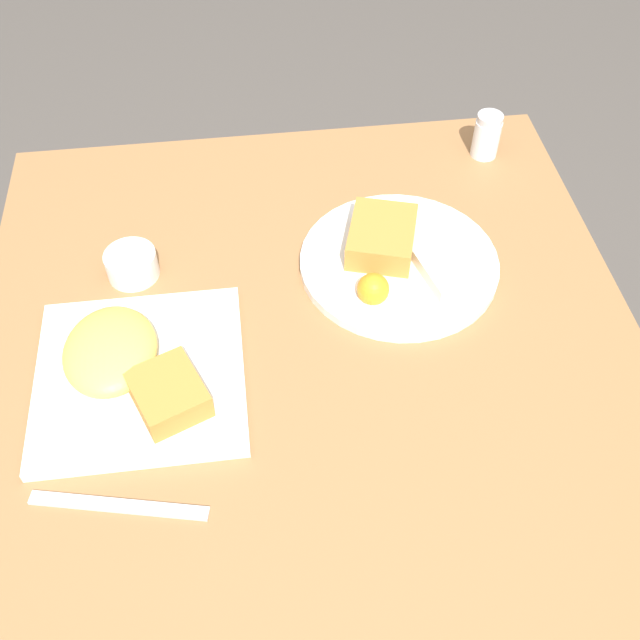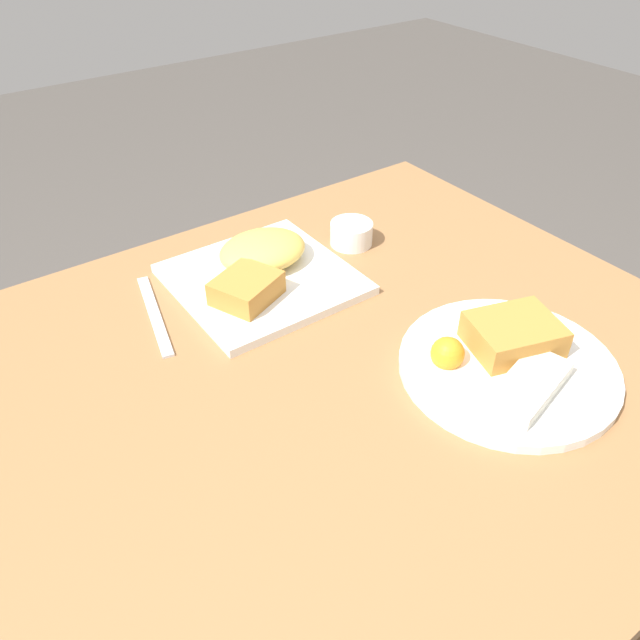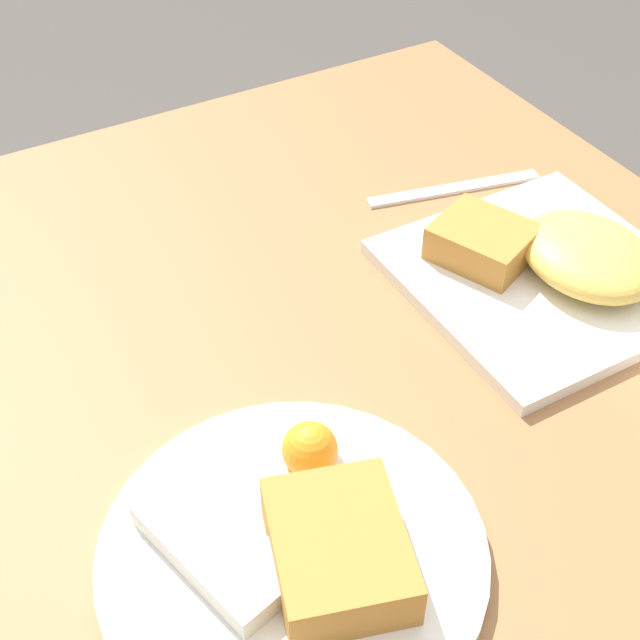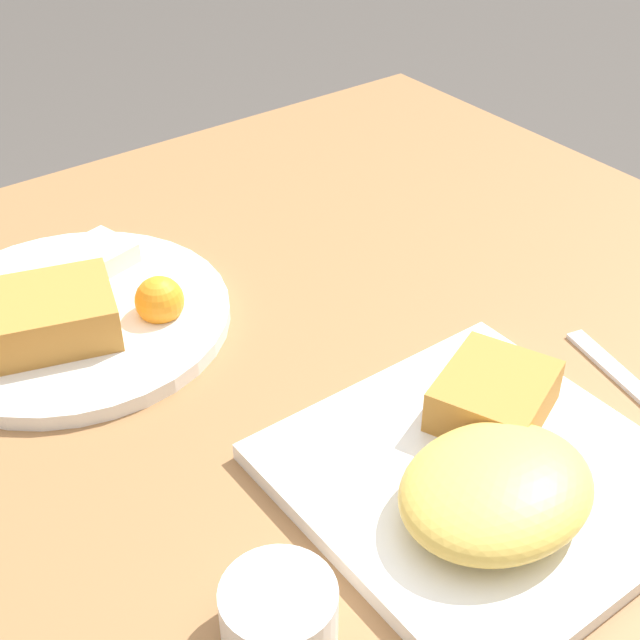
{
  "view_description": "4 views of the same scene",
  "coord_description": "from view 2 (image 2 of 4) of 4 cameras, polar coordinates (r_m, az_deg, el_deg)",
  "views": [
    {
      "loc": [
        0.57,
        -0.07,
        1.52
      ],
      "look_at": [
        -0.02,
        0.01,
        0.82
      ],
      "focal_mm": 42.0,
      "sensor_mm": 36.0,
      "label": 1
    },
    {
      "loc": [
        0.39,
        0.49,
        1.31
      ],
      "look_at": [
        0.02,
        -0.03,
        0.81
      ],
      "focal_mm": 35.0,
      "sensor_mm": 36.0,
      "label": 2
    },
    {
      "loc": [
        -0.47,
        0.3,
        1.32
      ],
      "look_at": [
        0.03,
        0.01,
        0.79
      ],
      "focal_mm": 50.0,
      "sensor_mm": 36.0,
      "label": 3
    },
    {
      "loc": [
        -0.36,
        -0.51,
        1.23
      ],
      "look_at": [
        -0.0,
        -0.03,
        0.8
      ],
      "focal_mm": 50.0,
      "sensor_mm": 36.0,
      "label": 4
    }
  ],
  "objects": [
    {
      "name": "dining_table",
      "position": [
        0.9,
        2.4,
        -7.82
      ],
      "size": [
        0.98,
        0.87,
        0.76
      ],
      "color": "olive",
      "rests_on": "ground_plane"
    },
    {
      "name": "plate_oval_far",
      "position": [
        0.84,
        16.79,
        -3.52
      ],
      "size": [
        0.28,
        0.28,
        0.05
      ],
      "color": "white",
      "rests_on": "dining_table"
    },
    {
      "name": "plate_square_near",
      "position": [
        0.97,
        -5.4,
        4.68
      ],
      "size": [
        0.26,
        0.26,
        0.06
      ],
      "color": "white",
      "rests_on": "dining_table"
    },
    {
      "name": "butter_knife",
      "position": [
        0.94,
        -14.9,
        0.5
      ],
      "size": [
        0.06,
        0.2,
        0.0
      ],
      "rotation": [
        0.0,
        0.0,
        1.34
      ],
      "color": "silver",
      "rests_on": "dining_table"
    },
    {
      "name": "sauce_ramekin",
      "position": [
        1.07,
        2.89,
        7.96
      ],
      "size": [
        0.07,
        0.07,
        0.04
      ],
      "color": "white",
      "rests_on": "dining_table"
    },
    {
      "name": "ground_plane",
      "position": [
        1.45,
        1.64,
        -26.59
      ],
      "size": [
        8.0,
        8.0,
        0.0
      ],
      "primitive_type": "plane",
      "color": "#4C4742"
    }
  ]
}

